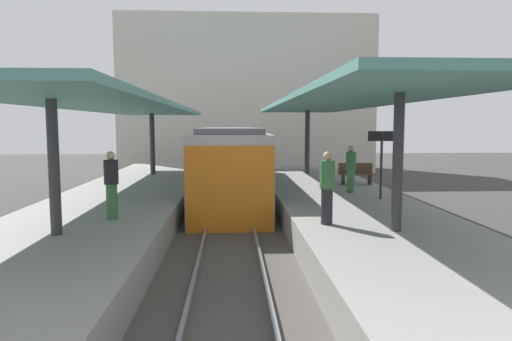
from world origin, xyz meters
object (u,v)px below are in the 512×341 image
Objects in this scene: commuter_train at (230,166)px; passenger_mid_platform at (327,187)px; platform_sign at (382,149)px; passenger_far_end at (111,184)px; platform_bench at (356,173)px; passenger_near_bench at (351,168)px.

passenger_mid_platform is (2.36, -8.08, 0.20)m from commuter_train.
platform_sign is (4.88, -4.40, 0.90)m from commuter_train.
passenger_mid_platform is 5.43m from passenger_far_end.
platform_sign is 8.40m from passenger_far_end.
platform_sign is 4.52m from passenger_mid_platform.
passenger_near_bench reaches higher than platform_bench.
platform_bench is 10.47m from passenger_far_end.
passenger_near_bench is at bearing 110.89° from platform_sign.
passenger_far_end reaches higher than platform_bench.
passenger_mid_platform is at bearing -73.72° from commuter_train.
platform_sign reaches higher than platform_bench.
commuter_train is at bearing 146.36° from passenger_near_bench.
platform_sign reaches higher than passenger_far_end.
commuter_train is 7.84× the size of platform_bench.
passenger_near_bench is 0.96× the size of passenger_far_end.
commuter_train is 4.97× the size of platform_sign.
passenger_mid_platform is at bearing -110.08° from platform_bench.
platform_bench is at bearing -6.65° from commuter_train.
commuter_train is 8.42m from passenger_mid_platform.
commuter_train is at bearing 106.28° from passenger_mid_platform.
commuter_train is at bearing 173.35° from platform_bench.
passenger_mid_platform is at bearing -9.11° from passenger_far_end.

